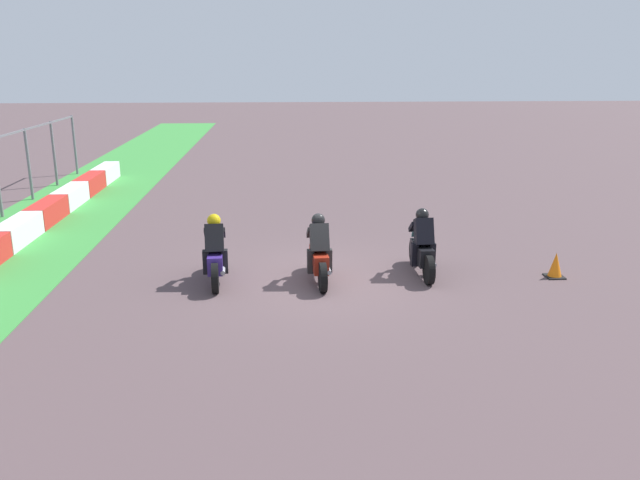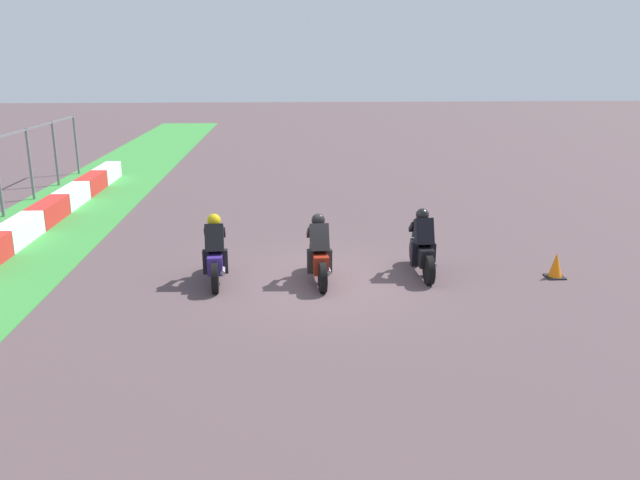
% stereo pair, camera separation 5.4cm
% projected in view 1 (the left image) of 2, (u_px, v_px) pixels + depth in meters
% --- Properties ---
extents(ground_plane, '(120.00, 120.00, 0.00)m').
position_uv_depth(ground_plane, '(323.00, 280.00, 14.29)').
color(ground_plane, '#544245').
extents(rider_lane_a, '(2.04, 0.54, 1.51)m').
position_uv_depth(rider_lane_a, '(422.00, 248.00, 14.52)').
color(rider_lane_a, black).
rests_on(rider_lane_a, ground_plane).
extents(rider_lane_b, '(2.04, 0.55, 1.51)m').
position_uv_depth(rider_lane_b, '(319.00, 254.00, 14.04)').
color(rider_lane_b, black).
rests_on(rider_lane_b, ground_plane).
extents(rider_lane_c, '(2.04, 0.55, 1.51)m').
position_uv_depth(rider_lane_c, '(215.00, 255.00, 14.00)').
color(rider_lane_c, black).
rests_on(rider_lane_c, ground_plane).
extents(traffic_cone, '(0.40, 0.40, 0.58)m').
position_uv_depth(traffic_cone, '(555.00, 266.00, 14.38)').
color(traffic_cone, black).
rests_on(traffic_cone, ground_plane).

